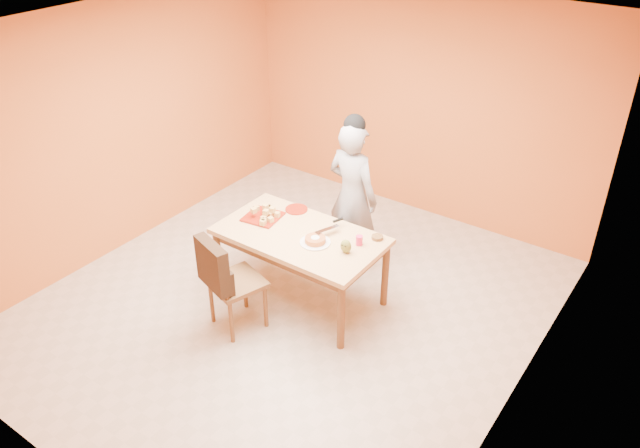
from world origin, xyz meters
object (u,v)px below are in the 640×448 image
Objects in this scene: dining_table at (300,242)px; person at (352,196)px; checker_tin at (377,237)px; red_dinner_plate at (296,209)px; dining_chair at (235,281)px; pastry_platter at (263,217)px; magenta_glass at (359,240)px; sponge_cake at (315,240)px; egg_ornament at (346,246)px.

person is (0.06, 0.83, 0.16)m from dining_table.
red_dinner_plate is at bearing 180.00° from checker_tin.
person reaches higher than dining_chair.
pastry_platter reaches higher than dining_table.
checker_tin is at bearing 64.58° from magenta_glass.
red_dinner_plate is 2.10× the size of checker_tin.
person reaches higher than checker_tin.
magenta_glass reaches higher than pastry_platter.
checker_tin is at bearing 0.00° from red_dinner_plate.
sponge_cake is (0.21, -0.05, 0.13)m from dining_table.
person is 7.17× the size of red_dinner_plate.
egg_ornament is at bearing -107.74° from checker_tin.
dining_chair is at bearing -132.85° from magenta_glass.
dining_chair is 1.07m from egg_ornament.
checker_tin reaches higher than dining_table.
pastry_platter is (-0.49, 0.03, 0.10)m from dining_table.
dining_chair is 9.15× the size of checker_tin.
dining_table is at bearing -151.72° from checker_tin.
pastry_platter is 1.06m from magenta_glass.
person is at bearing 127.17° from magenta_glass.
magenta_glass is 0.85× the size of checker_tin.
person is at bearing 85.52° from dining_table.
person reaches higher than magenta_glass.
dining_chair reaches higher than checker_tin.
person is 8.41× the size of sponge_cake.
dining_chair reaches higher than pastry_platter.
dining_table is at bearing -163.49° from magenta_glass.
pastry_platter is at bearing -179.94° from egg_ornament.
dining_chair is 5.11× the size of sponge_cake.
dining_table is 0.75m from checker_tin.
checker_tin is (0.59, -0.48, -0.05)m from person.
magenta_glass is (1.05, 0.14, 0.04)m from pastry_platter.
person reaches higher than sponge_cake.
person reaches higher than egg_ornament.
checker_tin is (0.09, 0.18, -0.03)m from magenta_glass.
egg_ornament is (0.47, -0.84, 0.00)m from person.
sponge_cake is (0.52, -0.40, 0.03)m from red_dinner_plate.
pastry_platter is 0.37m from red_dinner_plate.
dining_table is 0.25m from sponge_cake.
person reaches higher than dining_table.
dining_chair is 1.21m from magenta_glass.
person reaches higher than red_dinner_plate.
dining_chair is at bearing -135.91° from egg_ornament.
dining_table is 17.19× the size of magenta_glass.
red_dinner_plate is 0.92m from egg_ornament.
sponge_cake is 2.10× the size of magenta_glass.
dining_table is 0.50m from pastry_platter.
checker_tin is (0.89, 1.04, 0.26)m from dining_chair.
red_dinner_plate is 0.96m from checker_tin.
person is 0.61m from red_dinner_plate.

